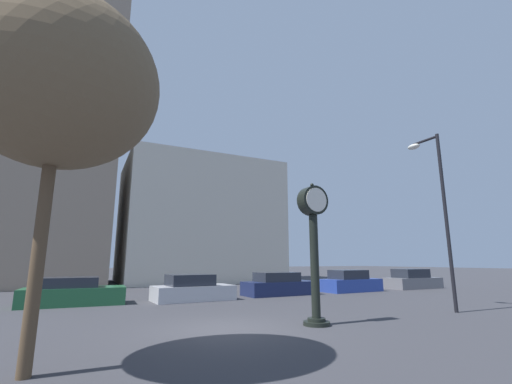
{
  "coord_description": "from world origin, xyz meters",
  "views": [
    {
      "loc": [
        -3.89,
        -9.91,
        1.96
      ],
      "look_at": [
        6.31,
        10.8,
        6.63
      ],
      "focal_mm": 24.0,
      "sensor_mm": 36.0,
      "label": 1
    }
  ],
  "objects_px": {
    "bare_tree": "(60,83)",
    "car_silver": "(192,289)",
    "car_navy": "(279,285)",
    "street_clock": "(314,237)",
    "car_green": "(73,293)",
    "car_grey": "(413,280)",
    "car_blue": "(350,282)",
    "street_lamp_right": "(436,194)"
  },
  "relations": [
    {
      "from": "bare_tree",
      "to": "car_silver",
      "type": "bearing_deg",
      "value": 60.24
    },
    {
      "from": "car_silver",
      "to": "car_navy",
      "type": "xyz_separation_m",
      "value": [
        5.37,
        0.48,
        0.01
      ]
    },
    {
      "from": "street_clock",
      "to": "car_green",
      "type": "bearing_deg",
      "value": 128.08
    },
    {
      "from": "car_navy",
      "to": "car_grey",
      "type": "bearing_deg",
      "value": -2.15
    },
    {
      "from": "car_silver",
      "to": "car_navy",
      "type": "relative_size",
      "value": 0.92
    },
    {
      "from": "car_silver",
      "to": "car_blue",
      "type": "height_order",
      "value": "car_blue"
    },
    {
      "from": "car_silver",
      "to": "bare_tree",
      "type": "xyz_separation_m",
      "value": [
        -5.82,
        -10.18,
        4.94
      ]
    },
    {
      "from": "car_green",
      "to": "bare_tree",
      "type": "relative_size",
      "value": 0.6
    },
    {
      "from": "street_clock",
      "to": "street_lamp_right",
      "type": "relative_size",
      "value": 0.62
    },
    {
      "from": "bare_tree",
      "to": "car_green",
      "type": "bearing_deg",
      "value": 87.71
    },
    {
      "from": "street_clock",
      "to": "car_silver",
      "type": "bearing_deg",
      "value": 100.73
    },
    {
      "from": "car_navy",
      "to": "street_lamp_right",
      "type": "relative_size",
      "value": 0.61
    },
    {
      "from": "street_clock",
      "to": "car_grey",
      "type": "distance_m",
      "value": 17.58
    },
    {
      "from": "street_clock",
      "to": "car_silver",
      "type": "relative_size",
      "value": 1.11
    },
    {
      "from": "street_clock",
      "to": "bare_tree",
      "type": "bearing_deg",
      "value": -166.34
    },
    {
      "from": "car_silver",
      "to": "car_grey",
      "type": "xyz_separation_m",
      "value": [
        16.63,
        0.47,
        0.04
      ]
    },
    {
      "from": "street_lamp_right",
      "to": "car_green",
      "type": "bearing_deg",
      "value": 147.04
    },
    {
      "from": "street_lamp_right",
      "to": "bare_tree",
      "type": "bearing_deg",
      "value": -171.96
    },
    {
      "from": "street_clock",
      "to": "street_lamp_right",
      "type": "distance_m",
      "value": 6.82
    },
    {
      "from": "street_clock",
      "to": "bare_tree",
      "type": "relative_size",
      "value": 0.63
    },
    {
      "from": "car_green",
      "to": "car_navy",
      "type": "distance_m",
      "value": 10.77
    },
    {
      "from": "street_clock",
      "to": "car_blue",
      "type": "distance_m",
      "value": 12.95
    },
    {
      "from": "bare_tree",
      "to": "street_lamp_right",
      "type": "bearing_deg",
      "value": 8.04
    },
    {
      "from": "car_green",
      "to": "car_silver",
      "type": "xyz_separation_m",
      "value": [
        5.4,
        -0.53,
        0.02
      ]
    },
    {
      "from": "car_navy",
      "to": "car_grey",
      "type": "height_order",
      "value": "car_grey"
    },
    {
      "from": "car_blue",
      "to": "street_lamp_right",
      "type": "distance_m",
      "value": 10.02
    },
    {
      "from": "car_silver",
      "to": "car_navy",
      "type": "bearing_deg",
      "value": 1.74
    },
    {
      "from": "car_silver",
      "to": "car_navy",
      "type": "distance_m",
      "value": 5.39
    },
    {
      "from": "car_navy",
      "to": "street_lamp_right",
      "type": "xyz_separation_m",
      "value": [
        2.73,
        -8.69,
        4.22
      ]
    },
    {
      "from": "car_blue",
      "to": "car_grey",
      "type": "bearing_deg",
      "value": -2.74
    },
    {
      "from": "car_grey",
      "to": "bare_tree",
      "type": "xyz_separation_m",
      "value": [
        -22.45,
        -10.65,
        4.9
      ]
    },
    {
      "from": "car_silver",
      "to": "car_grey",
      "type": "relative_size",
      "value": 0.97
    },
    {
      "from": "car_grey",
      "to": "bare_tree",
      "type": "height_order",
      "value": "bare_tree"
    },
    {
      "from": "street_clock",
      "to": "car_grey",
      "type": "height_order",
      "value": "street_clock"
    },
    {
      "from": "car_silver",
      "to": "car_grey",
      "type": "distance_m",
      "value": 16.63
    },
    {
      "from": "street_lamp_right",
      "to": "car_grey",
      "type": "bearing_deg",
      "value": 45.52
    },
    {
      "from": "street_clock",
      "to": "car_silver",
      "type": "xyz_separation_m",
      "value": [
        -1.59,
        8.38,
        -2.19
      ]
    },
    {
      "from": "car_silver",
      "to": "street_lamp_right",
      "type": "xyz_separation_m",
      "value": [
        8.1,
        -8.22,
        4.23
      ]
    },
    {
      "from": "street_clock",
      "to": "bare_tree",
      "type": "distance_m",
      "value": 8.11
    },
    {
      "from": "car_navy",
      "to": "car_blue",
      "type": "relative_size",
      "value": 1.08
    },
    {
      "from": "car_grey",
      "to": "car_green",
      "type": "bearing_deg",
      "value": 179.64
    },
    {
      "from": "car_green",
      "to": "car_silver",
      "type": "relative_size",
      "value": 1.06
    }
  ]
}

